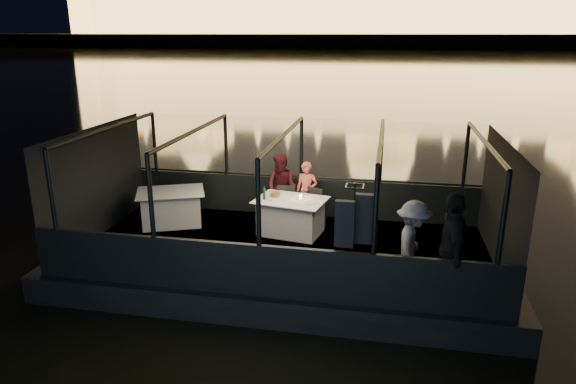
% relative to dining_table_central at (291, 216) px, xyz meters
% --- Properties ---
extents(river_water, '(500.00, 500.00, 0.00)m').
position_rel_dining_table_central_xyz_m(river_water, '(0.02, 79.21, -0.89)').
color(river_water, black).
rests_on(river_water, ground).
extents(boat_hull, '(8.60, 4.40, 1.00)m').
position_rel_dining_table_central_xyz_m(boat_hull, '(0.02, -0.79, -0.89)').
color(boat_hull, black).
rests_on(boat_hull, river_water).
extents(boat_deck, '(8.00, 4.00, 0.04)m').
position_rel_dining_table_central_xyz_m(boat_deck, '(0.02, -0.79, -0.41)').
color(boat_deck, black).
rests_on(boat_deck, boat_hull).
extents(gunwale_port, '(8.00, 0.08, 0.90)m').
position_rel_dining_table_central_xyz_m(gunwale_port, '(0.02, 1.21, 0.06)').
color(gunwale_port, black).
rests_on(gunwale_port, boat_deck).
extents(gunwale_starboard, '(8.00, 0.08, 0.90)m').
position_rel_dining_table_central_xyz_m(gunwale_starboard, '(0.02, -2.79, 0.06)').
color(gunwale_starboard, black).
rests_on(gunwale_starboard, boat_deck).
extents(cabin_glass_port, '(8.00, 0.02, 1.40)m').
position_rel_dining_table_central_xyz_m(cabin_glass_port, '(0.02, 1.21, 1.21)').
color(cabin_glass_port, '#99B2B2').
rests_on(cabin_glass_port, gunwale_port).
extents(cabin_glass_starboard, '(8.00, 0.02, 1.40)m').
position_rel_dining_table_central_xyz_m(cabin_glass_starboard, '(0.02, -2.79, 1.21)').
color(cabin_glass_starboard, '#99B2B2').
rests_on(cabin_glass_starboard, gunwale_starboard).
extents(cabin_roof_glass, '(8.00, 4.00, 0.02)m').
position_rel_dining_table_central_xyz_m(cabin_roof_glass, '(0.02, -0.79, 1.91)').
color(cabin_roof_glass, '#99B2B2').
rests_on(cabin_roof_glass, boat_deck).
extents(end_wall_fore, '(0.02, 4.00, 2.30)m').
position_rel_dining_table_central_xyz_m(end_wall_fore, '(-3.98, -0.79, 0.76)').
color(end_wall_fore, black).
rests_on(end_wall_fore, boat_deck).
extents(end_wall_aft, '(0.02, 4.00, 2.30)m').
position_rel_dining_table_central_xyz_m(end_wall_aft, '(4.02, -0.79, 0.76)').
color(end_wall_aft, black).
rests_on(end_wall_aft, boat_deck).
extents(canopy_ribs, '(8.00, 4.00, 2.30)m').
position_rel_dining_table_central_xyz_m(canopy_ribs, '(0.02, -0.79, 0.76)').
color(canopy_ribs, black).
rests_on(canopy_ribs, boat_deck).
extents(embankment, '(400.00, 140.00, 6.00)m').
position_rel_dining_table_central_xyz_m(embankment, '(0.02, 209.21, 0.11)').
color(embankment, '#423D33').
rests_on(embankment, ground).
extents(dining_table_central, '(1.61, 1.29, 0.77)m').
position_rel_dining_table_central_xyz_m(dining_table_central, '(0.00, 0.00, 0.00)').
color(dining_table_central, white).
rests_on(dining_table_central, boat_deck).
extents(dining_table_aft, '(1.75, 1.53, 0.77)m').
position_rel_dining_table_central_xyz_m(dining_table_aft, '(-2.73, 0.04, 0.00)').
color(dining_table_aft, silver).
rests_on(dining_table_aft, boat_deck).
extents(chair_port_left, '(0.45, 0.45, 0.87)m').
position_rel_dining_table_central_xyz_m(chair_port_left, '(-0.22, 0.45, 0.06)').
color(chair_port_left, black).
rests_on(chair_port_left, boat_deck).
extents(chair_port_right, '(0.52, 0.52, 0.84)m').
position_rel_dining_table_central_xyz_m(chair_port_right, '(0.43, 0.46, 0.06)').
color(chair_port_right, black).
rests_on(chair_port_right, boat_deck).
extents(coat_stand, '(0.58, 0.48, 1.94)m').
position_rel_dining_table_central_xyz_m(coat_stand, '(1.48, -2.54, 0.51)').
color(coat_stand, black).
rests_on(coat_stand, boat_deck).
extents(person_woman_coral, '(0.52, 0.37, 1.38)m').
position_rel_dining_table_central_xyz_m(person_woman_coral, '(0.20, 0.84, 0.36)').
color(person_woman_coral, '#E36552').
rests_on(person_woman_coral, boat_deck).
extents(person_man_maroon, '(0.88, 0.77, 1.53)m').
position_rel_dining_table_central_xyz_m(person_man_maroon, '(-0.36, 0.81, 0.36)').
color(person_man_maroon, '#411218').
rests_on(person_man_maroon, boat_deck).
extents(passenger_stripe, '(0.66, 1.05, 1.55)m').
position_rel_dining_table_central_xyz_m(passenger_stripe, '(2.43, -2.04, 0.47)').
color(passenger_stripe, white).
rests_on(passenger_stripe, boat_deck).
extents(passenger_dark, '(0.49, 1.10, 1.84)m').
position_rel_dining_table_central_xyz_m(passenger_dark, '(3.00, -2.42, 0.47)').
color(passenger_dark, black).
rests_on(passenger_dark, boat_deck).
extents(wine_bottle, '(0.08, 0.08, 0.29)m').
position_rel_dining_table_central_xyz_m(wine_bottle, '(-0.55, -0.09, 0.53)').
color(wine_bottle, '#153C1D').
rests_on(wine_bottle, dining_table_central).
extents(bread_basket, '(0.27, 0.27, 0.09)m').
position_rel_dining_table_central_xyz_m(bread_basket, '(-0.38, 0.16, 0.42)').
color(bread_basket, brown).
rests_on(bread_basket, dining_table_central).
extents(amber_candle, '(0.07, 0.07, 0.08)m').
position_rel_dining_table_central_xyz_m(amber_candle, '(0.19, 0.09, 0.42)').
color(amber_candle, '#F5B23D').
rests_on(amber_candle, dining_table_central).
extents(plate_near, '(0.31, 0.31, 0.02)m').
position_rel_dining_table_central_xyz_m(plate_near, '(0.43, -0.14, 0.39)').
color(plate_near, silver).
rests_on(plate_near, dining_table_central).
extents(plate_far, '(0.28, 0.28, 0.02)m').
position_rel_dining_table_central_xyz_m(plate_far, '(-0.32, 0.23, 0.39)').
color(plate_far, white).
rests_on(plate_far, dining_table_central).
extents(wine_glass_white, '(0.08, 0.08, 0.21)m').
position_rel_dining_table_central_xyz_m(wine_glass_white, '(-0.41, -0.16, 0.48)').
color(wine_glass_white, white).
rests_on(wine_glass_white, dining_table_central).
extents(wine_glass_red, '(0.07, 0.07, 0.18)m').
position_rel_dining_table_central_xyz_m(wine_glass_red, '(0.20, 0.26, 0.48)').
color(wine_glass_red, silver).
rests_on(wine_glass_red, dining_table_central).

